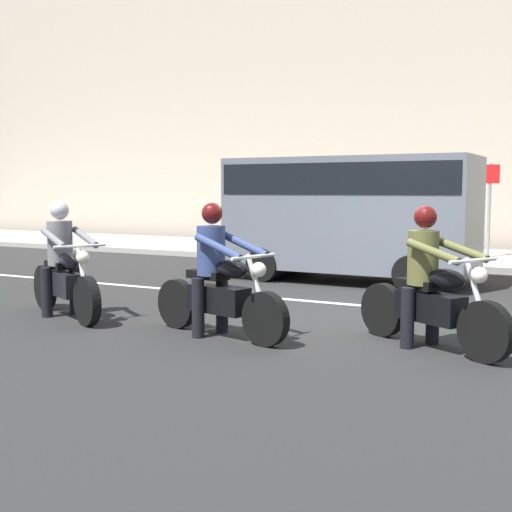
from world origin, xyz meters
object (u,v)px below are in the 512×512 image
Objects in this scene: parked_van_slate_gray at (351,210)px; pedestrian_bystander at (409,216)px; motorcycle_with_rider_olive at (430,291)px; motorcycle_with_rider_gray at (64,270)px; motorcycle_with_rider_denim_blue at (218,282)px; street_sign_post at (489,200)px.

parked_van_slate_gray is 2.83× the size of pedestrian_bystander.
motorcycle_with_rider_olive is 0.94× the size of motorcycle_with_rider_gray.
parked_van_slate_gray reaches higher than motorcycle_with_rider_denim_blue.
motorcycle_with_rider_denim_blue is 10.00m from street_sign_post.
pedestrian_bystander is at bearing 91.16° from parked_van_slate_gray.
motorcycle_with_rider_denim_blue is (-2.37, -0.59, 0.01)m from motorcycle_with_rider_olive.
motorcycle_with_rider_olive is 9.69m from pedestrian_bystander.
street_sign_post is 1.96m from pedestrian_bystander.
parked_van_slate_gray is 4.85m from street_sign_post.
parked_van_slate_gray is 2.07× the size of street_sign_post.
motorcycle_with_rider_olive is at bearing 6.09° from motorcycle_with_rider_gray.
motorcycle_with_rider_olive is at bearing 13.90° from motorcycle_with_rider_denim_blue.
motorcycle_with_rider_gray is 0.91× the size of street_sign_post.
street_sign_post is at bearing 67.92° from parked_van_slate_gray.
motorcycle_with_rider_denim_blue is (2.51, -0.07, 0.00)m from motorcycle_with_rider_gray.
motorcycle_with_rider_gray is at bearing -102.19° from pedestrian_bystander.
street_sign_post is at bearing 67.60° from motorcycle_with_rider_gray.
motorcycle_with_rider_olive is at bearing -73.47° from pedestrian_bystander.
street_sign_post is 1.37× the size of pedestrian_bystander.
motorcycle_with_rider_olive is at bearing -60.83° from parked_van_slate_gray.
motorcycle_with_rider_olive is 0.86× the size of street_sign_post.
parked_van_slate_gray reaches higher than motorcycle_with_rider_gray.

